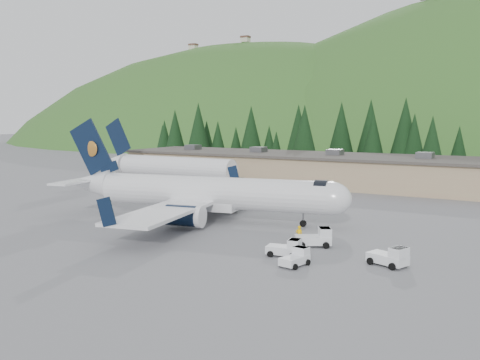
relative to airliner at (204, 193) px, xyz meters
name	(u,v)px	position (x,y,z in m)	size (l,w,h in m)	color
ground	(213,221)	(0.99, 0.20, -3.05)	(600.00, 600.00, 0.00)	slate
airliner	(204,193)	(0.00, 0.00, 0.00)	(34.33, 32.42, 11.44)	white
second_airliner	(163,166)	(-23.94, 22.20, 0.28)	(27.50, 11.00, 10.05)	white
baggage_tug_a	(316,238)	(15.72, -5.12, -2.29)	(3.56, 3.04, 1.70)	white
baggage_tug_b	(391,257)	(23.23, -8.24, -2.32)	(3.38, 2.61, 1.62)	white
baggage_tug_c	(296,258)	(16.80, -11.74, -2.44)	(1.95, 2.76, 1.37)	white
terminal_building	(308,168)	(-4.02, 38.20, -0.42)	(71.00, 17.00, 6.10)	tan
baggage_tug_d	(287,248)	(14.96, -9.64, -2.38)	(3.00, 2.08, 1.50)	white
ramp_worker	(299,235)	(14.00, -5.09, -2.19)	(0.63, 0.41, 1.72)	#EEB300
tree_line	(339,136)	(-6.77, 61.03, 4.48)	(112.93, 19.83, 14.51)	black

